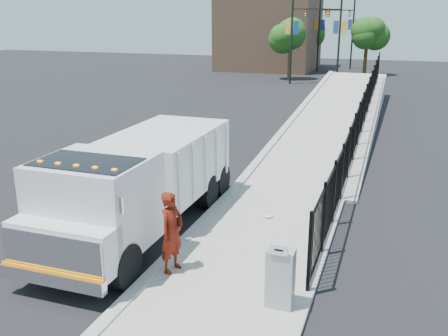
% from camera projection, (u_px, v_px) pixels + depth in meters
% --- Properties ---
extents(ground, '(120.00, 120.00, 0.00)m').
position_uv_depth(ground, '(192.00, 236.00, 13.80)').
color(ground, black).
rests_on(ground, ground).
extents(sidewalk, '(3.55, 12.00, 0.12)m').
position_uv_depth(sidewalk, '(236.00, 280.00, 11.38)').
color(sidewalk, '#9E998E').
rests_on(sidewalk, ground).
extents(curb, '(0.30, 12.00, 0.16)m').
position_uv_depth(curb, '(160.00, 266.00, 11.98)').
color(curb, '#ADAAA3').
rests_on(curb, ground).
extents(ramp, '(3.95, 24.06, 3.19)m').
position_uv_depth(ramp, '(339.00, 125.00, 27.58)').
color(ramp, '#9E998E').
rests_on(ramp, ground).
extents(iron_fence, '(0.10, 28.00, 1.80)m').
position_uv_depth(iron_fence, '(361.00, 126.00, 23.26)').
color(iron_fence, black).
rests_on(iron_fence, ground).
extents(truck, '(2.70, 8.02, 2.75)m').
position_uv_depth(truck, '(138.00, 180.00, 13.58)').
color(truck, black).
rests_on(truck, ground).
extents(worker, '(0.60, 0.79, 1.94)m').
position_uv_depth(worker, '(172.00, 232.00, 11.43)').
color(worker, '#5C140A').
rests_on(worker, sidewalk).
extents(utility_cabinet, '(0.55, 0.40, 1.25)m').
position_uv_depth(utility_cabinet, '(280.00, 278.00, 10.12)').
color(utility_cabinet, gray).
rests_on(utility_cabinet, sidewalk).
extents(arrow_sign, '(0.35, 0.04, 0.22)m').
position_uv_depth(arrow_sign, '(279.00, 250.00, 9.71)').
color(arrow_sign, white).
rests_on(arrow_sign, utility_cabinet).
extents(debris, '(0.30, 0.30, 0.07)m').
position_uv_depth(debris, '(269.00, 216.00, 14.77)').
color(debris, silver).
rests_on(debris, sidewalk).
extents(light_pole_0, '(3.77, 0.22, 8.00)m').
position_uv_depth(light_pole_0, '(295.00, 33.00, 42.54)').
color(light_pole_0, black).
rests_on(light_pole_0, ground).
extents(light_pole_1, '(3.77, 0.22, 8.00)m').
position_uv_depth(light_pole_1, '(336.00, 32.00, 43.53)').
color(light_pole_1, black).
rests_on(light_pole_1, ground).
extents(light_pole_2, '(3.77, 0.22, 8.00)m').
position_uv_depth(light_pole_2, '(322.00, 29.00, 52.55)').
color(light_pole_2, black).
rests_on(light_pole_2, ground).
extents(light_pole_3, '(3.78, 0.22, 8.00)m').
position_uv_depth(light_pole_3, '(350.00, 29.00, 54.73)').
color(light_pole_3, black).
rests_on(light_pole_3, ground).
extents(tree_0, '(2.89, 2.89, 5.44)m').
position_uv_depth(tree_0, '(291.00, 36.00, 45.39)').
color(tree_0, '#382314').
rests_on(tree_0, ground).
extents(tree_1, '(2.58, 2.58, 5.29)m').
position_uv_depth(tree_1, '(367.00, 35.00, 49.12)').
color(tree_1, '#382314').
rests_on(tree_1, ground).
extents(tree_2, '(3.21, 3.21, 5.61)m').
position_uv_depth(tree_2, '(311.00, 32.00, 56.72)').
color(tree_2, '#382314').
rests_on(tree_2, ground).
extents(building, '(10.00, 10.00, 8.00)m').
position_uv_depth(building, '(270.00, 32.00, 55.16)').
color(building, '#8C664C').
rests_on(building, ground).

